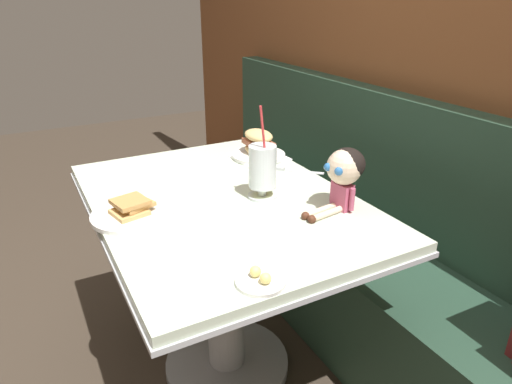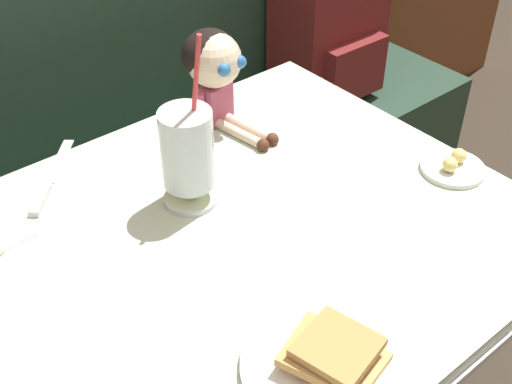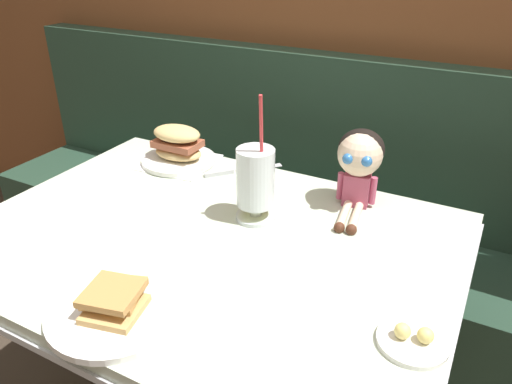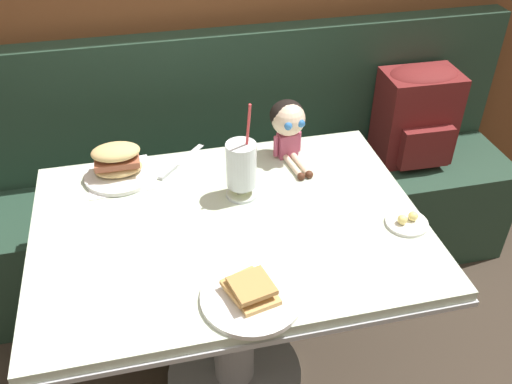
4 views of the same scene
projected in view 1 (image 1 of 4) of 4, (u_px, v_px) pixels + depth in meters
ground_plane at (184, 383)px, 1.75m from camera, size 8.00×8.00×0.00m
wood_panel_wall at (430, 40)px, 1.71m from camera, size 4.40×0.08×2.40m
booth_bench at (359, 257)px, 1.96m from camera, size 2.60×0.48×1.00m
diner_table at (223, 249)px, 1.60m from camera, size 1.11×0.81×0.74m
toast_plate at (132, 212)px, 1.39m from camera, size 0.25×0.25×0.06m
milkshake_glass at (262, 169)px, 1.48m from camera, size 0.10×0.10×0.32m
sandwich_plate at (259, 147)px, 1.87m from camera, size 0.22×0.22×0.12m
butter_saucer at (260, 280)px, 1.07m from camera, size 0.12×0.12×0.04m
butter_knife at (282, 169)px, 1.75m from camera, size 0.17×0.19×0.01m
seated_doll at (344, 170)px, 1.40m from camera, size 0.13×0.23×0.20m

